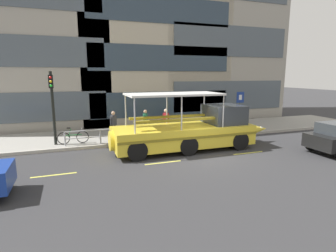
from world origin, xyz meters
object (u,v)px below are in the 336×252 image
at_px(pedestrian_mid_left, 166,120).
at_px(traffic_light_pole, 52,101).
at_px(pedestrian_near_bow, 219,118).
at_px(duck_tour_boat, 193,131).
at_px(parking_sign, 240,104).
at_px(pedestrian_near_stern, 114,122).
at_px(pedestrian_mid_right, 145,120).
at_px(leaned_bicycle, 73,137).

bearing_deg(pedestrian_mid_left, traffic_light_pole, -179.16).
bearing_deg(pedestrian_near_bow, duck_tour_boat, -139.57).
xyz_separation_m(parking_sign, pedestrian_mid_left, (-5.66, -0.13, -0.78)).
bearing_deg(pedestrian_mid_left, pedestrian_near_stern, 174.02).
height_order(pedestrian_near_bow, pedestrian_mid_right, pedestrian_mid_right).
height_order(duck_tour_boat, pedestrian_mid_left, duck_tour_boat).
relative_size(pedestrian_mid_left, pedestrian_near_stern, 1.03).
xyz_separation_m(parking_sign, pedestrian_near_stern, (-8.97, 0.22, -0.81)).
distance_m(traffic_light_pole, duck_tour_boat, 7.94).
bearing_deg(traffic_light_pole, leaned_bicycle, -3.37).
distance_m(leaned_bicycle, duck_tour_boat, 6.88).
bearing_deg(duck_tour_boat, pedestrian_near_stern, 140.34).
relative_size(parking_sign, pedestrian_mid_left, 1.54).
xyz_separation_m(parking_sign, pedestrian_mid_right, (-6.91, 0.33, -0.81)).
bearing_deg(duck_tour_boat, traffic_light_pole, 159.06).
height_order(traffic_light_pole, pedestrian_mid_left, traffic_light_pole).
height_order(pedestrian_mid_right, pedestrian_near_stern, pedestrian_near_stern).
bearing_deg(parking_sign, leaned_bicycle, -178.58).
distance_m(traffic_light_pole, leaned_bicycle, 2.32).
height_order(leaned_bicycle, pedestrian_mid_left, pedestrian_mid_left).
relative_size(leaned_bicycle, pedestrian_near_stern, 1.02).
xyz_separation_m(pedestrian_mid_left, pedestrian_near_stern, (-3.31, 0.35, -0.03)).
bearing_deg(pedestrian_mid_right, pedestrian_mid_left, -20.07).
distance_m(traffic_light_pole, pedestrian_mid_right, 5.65).
bearing_deg(pedestrian_near_stern, parking_sign, -1.40).
bearing_deg(pedestrian_near_stern, pedestrian_near_bow, -2.70).
xyz_separation_m(pedestrian_mid_left, pedestrian_mid_right, (-1.25, 0.46, -0.04)).
distance_m(parking_sign, pedestrian_near_stern, 9.01).
distance_m(pedestrian_near_bow, pedestrian_mid_left, 3.95).
relative_size(parking_sign, leaned_bicycle, 1.56).
bearing_deg(pedestrian_mid_right, pedestrian_near_bow, -4.96).
height_order(parking_sign, pedestrian_near_stern, parking_sign).
bearing_deg(traffic_light_pole, pedestrian_near_stern, 7.52).
bearing_deg(leaned_bicycle, pedestrian_near_bow, 0.94).
height_order(leaned_bicycle, pedestrian_near_stern, pedestrian_near_stern).
bearing_deg(parking_sign, pedestrian_near_bow, -175.86).
xyz_separation_m(leaned_bicycle, pedestrian_mid_right, (4.48, 0.61, 0.66)).
bearing_deg(pedestrian_near_bow, pedestrian_mid_right, 175.04).
distance_m(traffic_light_pole, parking_sign, 12.36).
bearing_deg(pedestrian_mid_right, traffic_light_pole, -174.18).
relative_size(duck_tour_boat, pedestrian_near_bow, 6.10).
bearing_deg(parking_sign, pedestrian_mid_left, -178.70).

